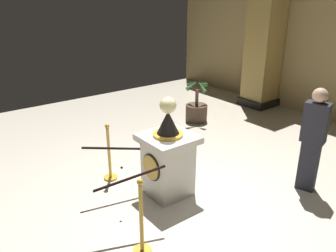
% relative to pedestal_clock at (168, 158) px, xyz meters
% --- Properties ---
extents(ground_plane, '(12.51, 12.51, 0.00)m').
position_rel_pedestal_clock_xyz_m(ground_plane, '(0.39, 0.10, -0.63)').
color(ground_plane, beige).
extents(pedestal_clock, '(0.78, 0.78, 1.62)m').
position_rel_pedestal_clock_xyz_m(pedestal_clock, '(0.00, 0.00, 0.00)').
color(pedestal_clock, silver).
rests_on(pedestal_clock, ground_plane).
extents(stanchion_near, '(0.24, 0.24, 1.02)m').
position_rel_pedestal_clock_xyz_m(stanchion_near, '(-0.97, -0.52, -0.27)').
color(stanchion_near, gold).
rests_on(stanchion_near, ground_plane).
extents(stanchion_far, '(0.24, 0.24, 1.05)m').
position_rel_pedestal_clock_xyz_m(stanchion_far, '(0.89, -1.08, -0.26)').
color(stanchion_far, gold).
rests_on(stanchion_far, ground_plane).
extents(velvet_rope, '(1.24, 1.22, 0.22)m').
position_rel_pedestal_clock_xyz_m(velvet_rope, '(-0.04, -0.80, 0.16)').
color(velvet_rope, black).
extents(column_left, '(0.92, 0.92, 3.33)m').
position_rel_pedestal_clock_xyz_m(column_left, '(-2.12, 4.93, 1.02)').
color(column_left, black).
rests_on(column_left, ground_plane).
extents(potted_palm_left, '(0.65, 0.66, 1.07)m').
position_rel_pedestal_clock_xyz_m(potted_palm_left, '(-2.22, 2.60, -0.35)').
color(potted_palm_left, '#4C3828').
rests_on(potted_palm_left, ground_plane).
extents(bystander_guest, '(0.41, 0.31, 1.72)m').
position_rel_pedestal_clock_xyz_m(bystander_guest, '(1.28, 1.89, 0.29)').
color(bystander_guest, '#26262D').
rests_on(bystander_guest, ground_plane).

